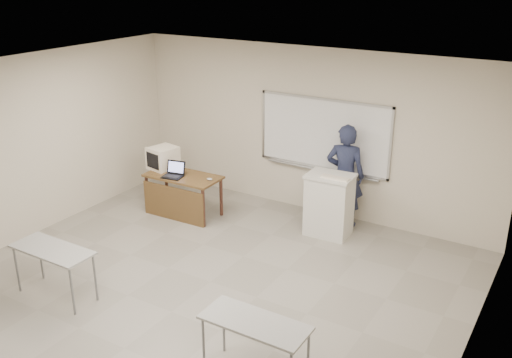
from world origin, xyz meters
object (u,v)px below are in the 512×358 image
Objects in this scene: crt_monitor at (163,158)px; keyboard at (335,178)px; podium at (329,205)px; instructor_desk at (180,189)px; mouse at (210,179)px; whiteboard at (324,135)px; presenter at (345,176)px; laptop at (174,173)px.

crt_monitor is 1.06× the size of keyboard.
podium is 2.18× the size of crt_monitor.
mouse is at bearing 14.93° from instructor_desk.
whiteboard reaches higher than keyboard.
presenter is (0.05, 0.50, 0.37)m from podium.
mouse is 2.25m from keyboard.
instructor_desk is 2.70m from podium.
instructor_desk is 2.94m from presenter.
crt_monitor is 0.27× the size of presenter.
laptop is at bearing 12.20° from presenter.
instructor_desk is 3.89× the size of laptop.
instructor_desk is 1.27× the size of podium.
instructor_desk is 12.59× the size of mouse.
instructor_desk is at bearing -142.45° from mouse.
whiteboard is 2.74m from laptop.
mouse reaches higher than instructor_desk.
keyboard is at bearing -54.56° from whiteboard.
instructor_desk is 0.62m from mouse.
presenter is (2.10, 1.05, 0.14)m from mouse.
whiteboard reaches higher than podium.
podium reaches higher than laptop.
podium is at bearing 72.35° from presenter.
instructor_desk is 0.73m from crt_monitor.
podium is at bearing 36.27° from mouse.
presenter is (2.75, 1.22, 0.10)m from laptop.
podium is at bearing 13.92° from instructor_desk.
laptop is at bearing -143.87° from mouse.
mouse is at bearing -167.69° from podium.
whiteboard is 1.16m from keyboard.
keyboard reaches higher than instructor_desk.
laptop is 0.67m from mouse.
crt_monitor is 3.35m from presenter.
mouse is at bearing -139.63° from whiteboard.
crt_monitor is at bearing -174.13° from podium.
podium is 2.81m from laptop.
instructor_desk is at bearing 12.78° from presenter.
presenter is at bearing 97.51° from keyboard.
crt_monitor is at bearing -173.73° from keyboard.
whiteboard is 22.87× the size of mouse.
keyboard is (0.63, -0.89, -0.40)m from whiteboard.
keyboard is (2.18, 0.43, 0.31)m from mouse.
presenter is (0.55, -0.27, -0.57)m from whiteboard.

